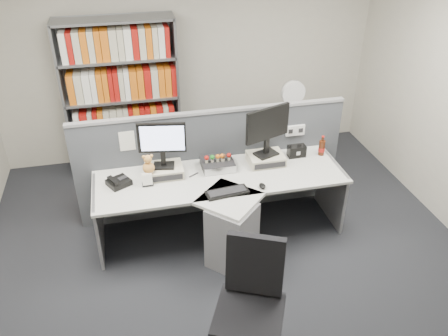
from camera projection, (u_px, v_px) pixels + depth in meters
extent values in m
plane|color=#25272C|center=(239.00, 283.00, 4.51)|extent=(5.50, 5.50, 0.00)
cube|color=beige|center=(188.00, 59.00, 6.10)|extent=(5.00, 0.04, 2.70)
cube|color=#474A50|center=(212.00, 163.00, 5.22)|extent=(3.00, 0.05, 1.25)
cube|color=#A2A2A8|center=(211.00, 112.00, 4.89)|extent=(3.00, 0.07, 0.03)
cube|color=white|center=(295.00, 130.00, 5.21)|extent=(0.22, 0.04, 0.12)
cube|color=white|center=(127.00, 139.00, 4.81)|extent=(0.16, 0.00, 0.22)
cube|color=white|center=(165.00, 135.00, 4.88)|extent=(0.16, 0.00, 0.22)
cube|color=white|center=(274.00, 124.00, 5.11)|extent=(0.16, 0.00, 0.22)
cube|color=silver|center=(220.00, 177.00, 4.83)|extent=(2.60, 0.80, 0.03)
cube|color=silver|center=(229.00, 199.00, 4.49)|extent=(0.74, 0.74, 0.03)
cube|color=gray|center=(232.00, 236.00, 4.58)|extent=(0.57, 0.57, 0.69)
cube|color=gray|center=(99.00, 221.00, 4.76)|extent=(0.03, 0.70, 0.72)
cube|color=gray|center=(331.00, 189.00, 5.25)|extent=(0.03, 0.70, 0.72)
cube|color=gray|center=(214.00, 187.00, 5.31)|extent=(2.50, 0.02, 0.45)
cube|color=beige|center=(164.00, 171.00, 4.82)|extent=(0.38, 0.30, 0.10)
cube|color=black|center=(166.00, 178.00, 4.69)|extent=(0.34, 0.01, 0.06)
cube|color=beige|center=(266.00, 159.00, 5.03)|extent=(0.38, 0.30, 0.10)
cube|color=black|center=(270.00, 166.00, 4.90)|extent=(0.34, 0.01, 0.06)
cube|color=black|center=(164.00, 166.00, 4.79)|extent=(0.24, 0.19, 0.02)
cube|color=black|center=(163.00, 158.00, 4.74)|extent=(0.05, 0.04, 0.17)
cube|color=black|center=(162.00, 138.00, 4.62)|extent=(0.48, 0.12, 0.32)
cube|color=#C0CDFE|center=(162.00, 139.00, 4.60)|extent=(0.43, 0.08, 0.27)
cube|color=black|center=(266.00, 154.00, 5.00)|extent=(0.28, 0.24, 0.02)
cube|color=black|center=(266.00, 146.00, 4.95)|extent=(0.06, 0.05, 0.19)
cube|color=black|center=(268.00, 124.00, 4.81)|extent=(0.51, 0.23, 0.35)
cube|color=#C0CDFE|center=(268.00, 125.00, 4.79)|extent=(0.45, 0.17, 0.30)
cube|color=black|center=(217.00, 164.00, 4.94)|extent=(0.33, 0.30, 0.09)
cube|color=silver|center=(221.00, 171.00, 4.82)|extent=(0.33, 0.01, 0.08)
cylinder|color=beige|center=(207.00, 161.00, 4.87)|extent=(0.03, 0.03, 0.03)
sphere|color=#A5140F|center=(207.00, 158.00, 4.85)|extent=(0.05, 0.05, 0.05)
cylinder|color=beige|center=(212.00, 161.00, 4.88)|extent=(0.03, 0.03, 0.03)
sphere|color=#19721E|center=(212.00, 157.00, 4.86)|extent=(0.05, 0.05, 0.05)
cylinder|color=beige|center=(218.00, 160.00, 4.89)|extent=(0.03, 0.03, 0.03)
sphere|color=orange|center=(218.00, 156.00, 4.87)|extent=(0.05, 0.05, 0.05)
cylinder|color=beige|center=(223.00, 159.00, 4.90)|extent=(0.03, 0.03, 0.03)
sphere|color=#593319|center=(223.00, 156.00, 4.88)|extent=(0.05, 0.05, 0.05)
cylinder|color=beige|center=(229.00, 159.00, 4.91)|extent=(0.03, 0.03, 0.03)
sphere|color=#A5140F|center=(229.00, 155.00, 4.89)|extent=(0.05, 0.05, 0.05)
cylinder|color=beige|center=(222.00, 159.00, 4.90)|extent=(0.03, 0.03, 0.03)
sphere|color=orange|center=(222.00, 156.00, 4.88)|extent=(0.05, 0.05, 0.05)
cube|color=black|center=(227.00, 192.00, 4.54)|extent=(0.44, 0.21, 0.02)
cube|color=black|center=(227.00, 191.00, 4.54)|extent=(0.38, 0.15, 0.01)
ellipsoid|color=black|center=(262.00, 186.00, 4.63)|extent=(0.06, 0.10, 0.04)
cube|color=black|center=(119.00, 182.00, 4.66)|extent=(0.27, 0.26, 0.06)
cube|color=black|center=(113.00, 181.00, 4.61)|extent=(0.12, 0.17, 0.03)
cube|color=black|center=(123.00, 178.00, 4.67)|extent=(0.11, 0.09, 0.01)
cube|color=black|center=(148.00, 184.00, 4.67)|extent=(0.11, 0.07, 0.02)
cube|color=white|center=(147.00, 180.00, 4.62)|extent=(0.10, 0.04, 0.11)
cube|color=white|center=(147.00, 177.00, 4.65)|extent=(0.10, 0.04, 0.11)
sphere|color=#CE9044|center=(149.00, 168.00, 4.65)|extent=(0.12, 0.12, 0.12)
sphere|color=#CE9044|center=(148.00, 159.00, 4.60)|extent=(0.08, 0.08, 0.08)
sphere|color=#CE9044|center=(144.00, 157.00, 4.58)|extent=(0.03, 0.03, 0.03)
sphere|color=#CE9044|center=(151.00, 156.00, 4.59)|extent=(0.03, 0.03, 0.03)
cube|color=black|center=(297.00, 151.00, 5.14)|extent=(0.19, 0.11, 0.13)
cylinder|color=#3F190A|center=(322.00, 148.00, 5.16)|extent=(0.07, 0.07, 0.17)
cylinder|color=#A5140F|center=(321.00, 149.00, 5.17)|extent=(0.07, 0.07, 0.05)
cylinder|color=#3F190A|center=(323.00, 139.00, 5.10)|extent=(0.03, 0.03, 0.05)
cylinder|color=#A5140F|center=(323.00, 137.00, 5.09)|extent=(0.03, 0.03, 0.01)
cube|color=slate|center=(66.00, 103.00, 5.72)|extent=(0.03, 0.40, 2.00)
cube|color=slate|center=(177.00, 94.00, 5.99)|extent=(0.03, 0.40, 2.00)
cube|color=slate|center=(122.00, 93.00, 6.01)|extent=(1.40, 0.02, 2.00)
cube|color=slate|center=(131.00, 165.00, 6.37)|extent=(1.38, 0.40, 0.03)
cube|color=slate|center=(127.00, 133.00, 6.11)|extent=(1.38, 0.40, 0.03)
cube|color=slate|center=(122.00, 97.00, 5.85)|extent=(1.38, 0.40, 0.03)
cube|color=slate|center=(117.00, 58.00, 5.58)|extent=(1.38, 0.40, 0.03)
cube|color=slate|center=(113.00, 19.00, 5.35)|extent=(1.38, 0.40, 0.03)
cube|color=#A5140F|center=(129.00, 154.00, 6.24)|extent=(1.24, 0.28, 0.36)
cube|color=orange|center=(125.00, 120.00, 5.98)|extent=(1.24, 0.28, 0.36)
cube|color=beige|center=(121.00, 83.00, 5.72)|extent=(1.24, 0.28, 0.36)
cube|color=white|center=(116.00, 43.00, 5.46)|extent=(1.24, 0.28, 0.36)
cube|color=slate|center=(289.00, 143.00, 6.22)|extent=(0.45, 0.60, 0.70)
cube|color=black|center=(298.00, 142.00, 5.88)|extent=(0.40, 0.02, 0.28)
cube|color=black|center=(296.00, 164.00, 6.05)|extent=(0.40, 0.02, 0.28)
cylinder|color=white|center=(291.00, 118.00, 6.03)|extent=(0.19, 0.19, 0.03)
cylinder|color=white|center=(291.00, 110.00, 5.98)|extent=(0.03, 0.03, 0.19)
cylinder|color=white|center=(293.00, 93.00, 5.83)|extent=(0.31, 0.08, 0.31)
cylinder|color=silver|center=(293.00, 92.00, 5.85)|extent=(0.31, 0.07, 0.31)
cube|color=black|center=(249.00, 316.00, 3.50)|extent=(0.68, 0.68, 0.08)
cube|color=black|center=(255.00, 264.00, 3.54)|extent=(0.45, 0.30, 0.51)
cylinder|color=black|center=(265.00, 328.00, 4.00)|extent=(0.06, 0.06, 0.03)
cylinder|color=black|center=(220.00, 332.00, 3.97)|extent=(0.06, 0.06, 0.03)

